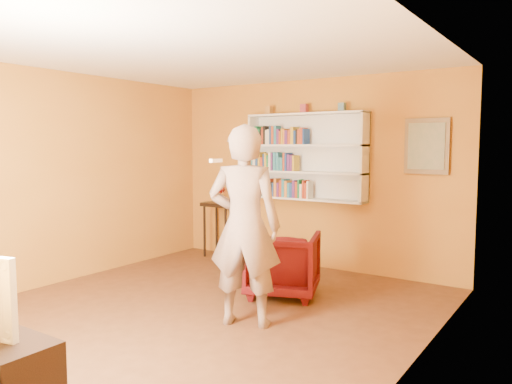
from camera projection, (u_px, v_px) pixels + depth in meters
room_shell at (198, 217)px, 5.18m from camera, size 5.30×5.80×2.88m
bookshelf at (308, 157)px, 7.12m from camera, size 1.80×0.29×1.23m
books_row_lower at (282, 189)px, 7.28m from camera, size 0.97×0.19×0.27m
books_row_middle at (274, 162)px, 7.32m from camera, size 0.74×0.19×0.27m
books_row_upper at (278, 136)px, 7.24m from camera, size 0.90×0.18×0.27m
ornament_left at (269, 110)px, 7.35m from camera, size 0.09×0.09×0.12m
ornament_centre at (304, 109)px, 7.02m from camera, size 0.09×0.09×0.12m
ornament_right at (342, 107)px, 6.70m from camera, size 0.09×0.09×0.12m
framed_painting at (427, 146)px, 6.23m from camera, size 0.55×0.05×0.70m
console_table at (221, 212)px, 7.87m from camera, size 0.53×0.40×0.86m
ruby_lustre at (221, 191)px, 7.84m from camera, size 0.15×0.15×0.24m
armchair at (283, 264)px, 5.85m from camera, size 1.04×1.05×0.75m
person at (244, 226)px, 4.83m from camera, size 0.84×0.69×1.96m
game_remote at (216, 161)px, 4.64m from camera, size 0.04×0.15×0.04m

